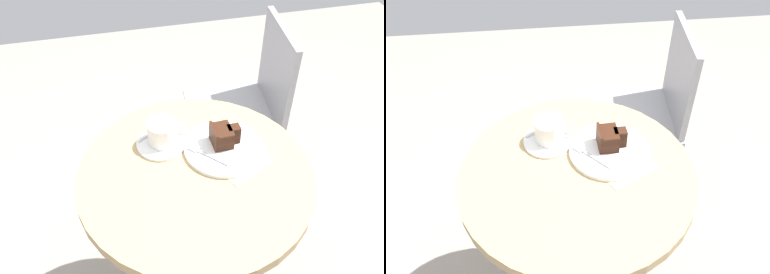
{
  "view_description": "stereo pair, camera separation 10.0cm",
  "coord_description": "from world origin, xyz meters",
  "views": [
    {
      "loc": [
        -0.18,
        -0.73,
        1.55
      ],
      "look_at": [
        0.01,
        0.09,
        0.76
      ],
      "focal_mm": 38.0,
      "sensor_mm": 36.0,
      "label": 1
    },
    {
      "loc": [
        -0.08,
        -0.75,
        1.55
      ],
      "look_at": [
        0.01,
        0.09,
        0.76
      ],
      "focal_mm": 38.0,
      "sensor_mm": 36.0,
      "label": 2
    }
  ],
  "objects": [
    {
      "name": "cafe_table",
      "position": [
        0.0,
        0.0,
        0.59
      ],
      "size": [
        0.65,
        0.65,
        0.72
      ],
      "color": "tan",
      "rests_on": "ground"
    },
    {
      "name": "saucer",
      "position": [
        -0.07,
        0.13,
        0.72
      ],
      "size": [
        0.14,
        0.14,
        0.01
      ],
      "color": "white",
      "rests_on": "cafe_table"
    },
    {
      "name": "coffee_cup",
      "position": [
        -0.06,
        0.13,
        0.76
      ],
      "size": [
        0.12,
        0.09,
        0.07
      ],
      "color": "white",
      "rests_on": "saucer"
    },
    {
      "name": "teaspoon",
      "position": [
        -0.08,
        0.18,
        0.73
      ],
      "size": [
        0.09,
        0.06,
        0.0
      ],
      "rotation": [
        0.0,
        0.0,
        0.6
      ],
      "color": "#B7B7BC",
      "rests_on": "saucer"
    },
    {
      "name": "cake_plate",
      "position": [
        0.1,
        0.06,
        0.73
      ],
      "size": [
        0.23,
        0.23,
        0.01
      ],
      "color": "white",
      "rests_on": "cafe_table"
    },
    {
      "name": "cake_slice",
      "position": [
        0.1,
        0.08,
        0.76
      ],
      "size": [
        0.08,
        0.07,
        0.06
      ],
      "rotation": [
        0.0,
        0.0,
        0.02
      ],
      "color": "#381E14",
      "rests_on": "cake_plate"
    },
    {
      "name": "fork",
      "position": [
        0.04,
        0.05,
        0.73
      ],
      "size": [
        0.1,
        0.11,
        0.0
      ],
      "rotation": [
        0.0,
        0.0,
        2.31
      ],
      "color": "#B7B7BC",
      "rests_on": "cake_plate"
    },
    {
      "name": "napkin",
      "position": [
        0.12,
        0.03,
        0.72
      ],
      "size": [
        0.21,
        0.22,
        0.0
      ],
      "rotation": [
        0.0,
        0.0,
        2.03
      ],
      "color": "beige",
      "rests_on": "cafe_table"
    },
    {
      "name": "cafe_chair",
      "position": [
        0.38,
        0.56,
        0.49
      ],
      "size": [
        0.41,
        0.41,
        0.82
      ],
      "rotation": [
        0.0,
        0.0,
        4.62
      ],
      "color": "#9E9EA3",
      "rests_on": "ground"
    }
  ]
}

